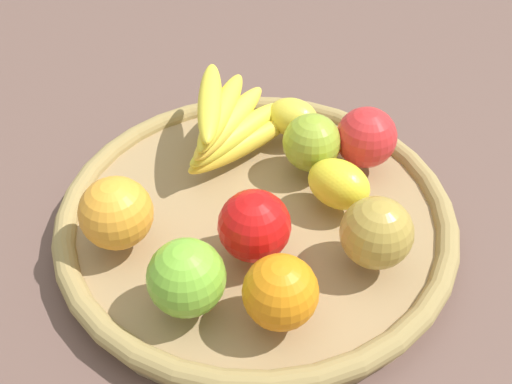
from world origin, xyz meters
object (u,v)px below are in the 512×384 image
at_px(apple_3, 377,233).
at_px(apple_1, 366,137).
at_px(orange_1, 280,292).
at_px(apple_2, 254,226).
at_px(lemon_1, 339,184).
at_px(lemon_0, 292,118).
at_px(banana_bunch, 228,122).
at_px(apple_4, 312,143).
at_px(apple_0, 186,278).
at_px(orange_0, 116,213).

distance_m(apple_3, apple_1, 0.15).
bearing_deg(orange_1, apple_2, 35.64).
height_order(lemon_1, lemon_0, lemon_1).
height_order(lemon_1, banana_bunch, banana_bunch).
relative_size(lemon_1, apple_4, 1.06).
bearing_deg(apple_3, apple_4, 39.46).
xyz_separation_m(lemon_0, orange_1, (-0.27, -0.07, 0.01)).
distance_m(apple_2, apple_3, 0.12).
distance_m(banana_bunch, apple_0, 0.24).
height_order(apple_2, apple_4, apple_2).
bearing_deg(apple_0, lemon_0, -3.04).
relative_size(lemon_0, orange_1, 0.94).
bearing_deg(orange_0, apple_0, -117.19).
height_order(apple_2, apple_1, apple_2).
height_order(apple_3, lemon_0, apple_3).
distance_m(apple_3, orange_1, 0.12).
relative_size(lemon_1, banana_bunch, 0.44).
distance_m(orange_1, apple_4, 0.22).
height_order(orange_0, orange_1, orange_0).
relative_size(apple_1, apple_0, 0.98).
distance_m(lemon_1, lemon_0, 0.13).
distance_m(lemon_1, apple_4, 0.07).
relative_size(apple_0, lemon_0, 1.12).
relative_size(lemon_1, apple_0, 0.98).
bearing_deg(orange_1, lemon_1, -4.75).
xyz_separation_m(apple_2, lemon_1, (0.10, -0.06, -0.01)).
xyz_separation_m(lemon_1, apple_0, (-0.18, 0.10, 0.01)).
height_order(lemon_1, apple_4, apple_4).
xyz_separation_m(banana_bunch, orange_0, (-0.18, 0.05, -0.00)).
xyz_separation_m(orange_0, apple_3, (0.06, -0.25, -0.00)).
bearing_deg(orange_1, apple_0, 99.37).
bearing_deg(apple_2, apple_4, -6.59).
relative_size(apple_1, apple_4, 1.05).
bearing_deg(apple_1, orange_1, 173.82).
bearing_deg(apple_3, lemon_1, 38.14).
height_order(apple_1, apple_0, apple_0).
distance_m(apple_1, lemon_0, 0.10).
bearing_deg(orange_0, orange_1, -101.44).
height_order(banana_bunch, apple_3, banana_bunch).
relative_size(apple_0, orange_1, 1.05).
distance_m(lemon_1, orange_0, 0.24).
distance_m(apple_2, lemon_0, 0.21).
bearing_deg(apple_1, apple_3, -164.67).
bearing_deg(apple_2, orange_1, -144.36).
height_order(apple_2, apple_3, apple_2).
relative_size(banana_bunch, apple_3, 2.26).
bearing_deg(orange_1, apple_4, 8.12).
xyz_separation_m(apple_3, lemon_0, (0.17, 0.14, -0.01)).
bearing_deg(banana_bunch, apple_4, -88.87).
relative_size(apple_2, apple_4, 1.08).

